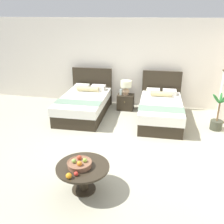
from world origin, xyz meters
TOP-DOWN VIEW (x-y plane):
  - ground_plane at (0.00, 0.00)m, footprint 9.93×9.39m
  - wall_back at (0.00, 2.89)m, footprint 9.93×0.12m
  - bed_near_window at (-1.11, 1.64)m, footprint 1.34×2.19m
  - bed_near_corner at (1.10, 1.65)m, footprint 1.22×2.14m
  - nightstand at (0.02, 2.32)m, footprint 0.50×0.42m
  - table_lamp at (0.02, 2.34)m, footprint 0.34×0.34m
  - vase at (-0.13, 2.28)m, footprint 0.07×0.07m
  - coffee_table at (-0.07, -1.62)m, footprint 0.89×0.89m
  - fruit_bowl at (-0.11, -1.64)m, footprint 0.41×0.41m
  - loose_apple at (-0.09, -1.89)m, footprint 0.07×0.07m
  - loose_orange at (-0.17, -1.98)m, footprint 0.09×0.09m
  - floor_lamp_corner at (2.73, 1.91)m, footprint 0.22×0.22m
  - potted_palm at (2.55, 1.37)m, footprint 0.53×0.42m

SIDE VIEW (x-z plane):
  - ground_plane at x=0.00m, z-range -0.02..0.00m
  - nightstand at x=0.02m, z-range 0.00..0.48m
  - potted_palm at x=2.55m, z-range -0.22..0.77m
  - bed_near_window at x=-1.11m, z-range -0.28..0.92m
  - bed_near_corner at x=1.10m, z-range -0.28..0.92m
  - coffee_table at x=-0.07m, z-range 0.13..0.61m
  - loose_apple at x=-0.09m, z-range 0.48..0.55m
  - loose_orange at x=-0.17m, z-range 0.48..0.57m
  - fruit_bowl at x=-0.11m, z-range 0.46..0.61m
  - vase at x=-0.13m, z-range 0.48..0.65m
  - floor_lamp_corner at x=2.73m, z-range 0.00..1.44m
  - table_lamp at x=0.02m, z-range 0.53..0.97m
  - wall_back at x=0.00m, z-range 0.00..2.70m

